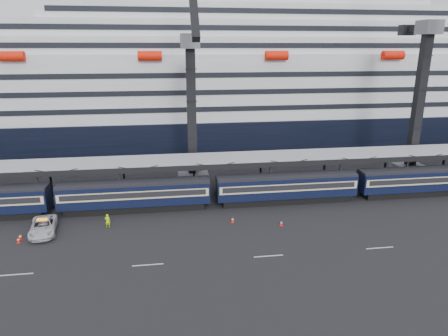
{
  "coord_description": "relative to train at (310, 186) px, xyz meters",
  "views": [
    {
      "loc": [
        -23.56,
        -38.91,
        20.18
      ],
      "look_at": [
        -16.52,
        10.0,
        5.21
      ],
      "focal_mm": 32.0,
      "sensor_mm": 36.0,
      "label": 1
    }
  ],
  "objects": [
    {
      "name": "ground",
      "position": [
        4.65,
        -10.0,
        -2.2
      ],
      "size": [
        260.0,
        260.0,
        0.0
      ],
      "primitive_type": "plane",
      "color": "black",
      "rests_on": "ground"
    },
    {
      "name": "traffic_cone_d",
      "position": [
        -6.07,
        -7.19,
        -1.87
      ],
      "size": [
        0.34,
        0.34,
        0.68
      ],
      "color": "#F81C07",
      "rests_on": "ground"
    },
    {
      "name": "traffic_cone_a",
      "position": [
        -35.31,
        -7.36,
        -1.85
      ],
      "size": [
        0.35,
        0.35,
        0.71
      ],
      "color": "#F81C07",
      "rests_on": "ground"
    },
    {
      "name": "cruise_ship",
      "position": [
        3.57,
        35.99,
        10.14
      ],
      "size": [
        214.09,
        28.84,
        34.0
      ],
      "color": "black",
      "rests_on": "ground"
    },
    {
      "name": "traffic_cone_b",
      "position": [
        -35.34,
        -6.62,
        -1.83
      ],
      "size": [
        0.37,
        0.37,
        0.75
      ],
      "color": "#F81C07",
      "rests_on": "ground"
    },
    {
      "name": "crane_dark_near",
      "position": [
        -15.35,
        8.59,
        9.73
      ],
      "size": [
        4.5,
        17.75,
        35.08
      ],
      "color": "#54565C",
      "rests_on": "ground"
    },
    {
      "name": "worker",
      "position": [
        -26.26,
        -4.81,
        -1.36
      ],
      "size": [
        0.64,
        0.45,
        1.68
      ],
      "primitive_type": "imported",
      "rotation": [
        0.0,
        0.0,
        3.07
      ],
      "color": "#D1FD0D",
      "rests_on": "ground"
    },
    {
      "name": "traffic_cone_c",
      "position": [
        -11.61,
        -5.47,
        -1.84
      ],
      "size": [
        0.36,
        0.36,
        0.73
      ],
      "color": "#F81C07",
      "rests_on": "ground"
    },
    {
      "name": "canopy",
      "position": [
        4.65,
        4.0,
        3.05
      ],
      "size": [
        130.0,
        6.25,
        5.53
      ],
      "color": "gray",
      "rests_on": "ground"
    },
    {
      "name": "pickup_truck",
      "position": [
        -33.26,
        -5.32,
        -1.4
      ],
      "size": [
        3.55,
        6.15,
        1.61
      ],
      "primitive_type": "imported",
      "rotation": [
        0.0,
        0.0,
        0.16
      ],
      "color": "#BABBC2",
      "rests_on": "ground"
    },
    {
      "name": "crane_dark_mid",
      "position": [
        19.65,
        7.59,
        11.16
      ],
      "size": [
        4.5,
        18.24,
        39.64
      ],
      "color": "#54565C",
      "rests_on": "ground"
    },
    {
      "name": "train",
      "position": [
        0.0,
        0.0,
        0.0
      ],
      "size": [
        133.05,
        3.0,
        4.05
      ],
      "color": "black",
      "rests_on": "ground"
    }
  ]
}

